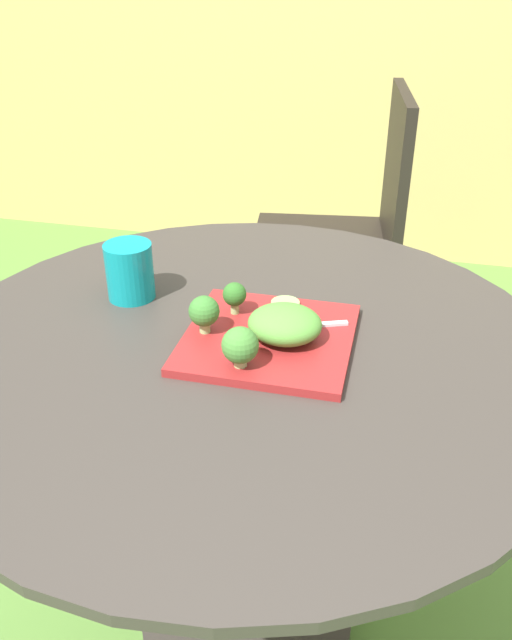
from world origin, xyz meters
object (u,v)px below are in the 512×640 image
(salad_plate, at_px, (269,339))
(fork, at_px, (292,327))
(patio_chair, at_px, (355,218))
(drinking_glass, at_px, (130,274))

(salad_plate, xyz_separation_m, fork, (0.03, 0.03, 0.01))
(patio_chair, distance_m, fork, 1.02)
(drinking_glass, bearing_deg, salad_plate, -19.13)
(patio_chair, height_order, drinking_glass, patio_chair)
(salad_plate, bearing_deg, fork, 42.86)
(drinking_glass, bearing_deg, patio_chair, 71.50)
(salad_plate, xyz_separation_m, drinking_glass, (-0.27, 0.09, 0.04))
(patio_chair, height_order, fork, patio_chair)
(patio_chair, relative_size, fork, 6.02)
(drinking_glass, height_order, fork, drinking_glass)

